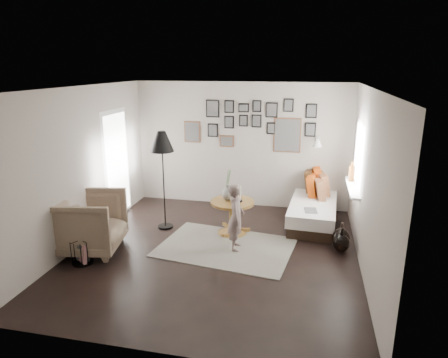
% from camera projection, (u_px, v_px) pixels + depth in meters
% --- Properties ---
extents(ground, '(4.80, 4.80, 0.00)m').
position_uv_depth(ground, '(214.00, 252.00, 6.45)').
color(ground, black).
rests_on(ground, ground).
extents(wall_back, '(4.50, 0.00, 4.50)m').
position_uv_depth(wall_back, '(241.00, 145.00, 8.35)').
color(wall_back, '#A0968C').
rests_on(wall_back, ground).
extents(wall_front, '(4.50, 0.00, 4.50)m').
position_uv_depth(wall_front, '(155.00, 240.00, 3.84)').
color(wall_front, '#A0968C').
rests_on(wall_front, ground).
extents(wall_left, '(0.00, 4.80, 4.80)m').
position_uv_depth(wall_left, '(81.00, 167.00, 6.55)').
color(wall_left, '#A0968C').
rests_on(wall_left, ground).
extents(wall_right, '(0.00, 4.80, 4.80)m').
position_uv_depth(wall_right, '(368.00, 184.00, 5.63)').
color(wall_right, '#A0968C').
rests_on(wall_right, ground).
extents(ceiling, '(4.80, 4.80, 0.00)m').
position_uv_depth(ceiling, '(213.00, 88.00, 5.73)').
color(ceiling, white).
rests_on(ceiling, wall_back).
extents(door_left, '(0.00, 2.14, 2.14)m').
position_uv_depth(door_left, '(117.00, 165.00, 7.75)').
color(door_left, white).
rests_on(door_left, wall_left).
extents(window_right, '(0.15, 1.32, 1.30)m').
position_uv_depth(window_right, '(352.00, 182.00, 7.01)').
color(window_right, white).
rests_on(window_right, wall_right).
extents(gallery_wall, '(2.74, 0.03, 1.08)m').
position_uv_depth(gallery_wall, '(255.00, 125.00, 8.15)').
color(gallery_wall, brown).
rests_on(gallery_wall, wall_back).
extents(wall_sconce, '(0.18, 0.36, 0.16)m').
position_uv_depth(wall_sconce, '(317.00, 143.00, 7.74)').
color(wall_sconce, white).
rests_on(wall_sconce, wall_back).
extents(rug, '(2.33, 1.78, 0.01)m').
position_uv_depth(rug, '(226.00, 247.00, 6.63)').
color(rug, beige).
rests_on(rug, ground).
extents(pedestal_table, '(0.78, 0.78, 0.61)m').
position_uv_depth(pedestal_table, '(232.00, 218.00, 7.12)').
color(pedestal_table, brown).
rests_on(pedestal_table, ground).
extents(vase, '(0.22, 0.22, 0.55)m').
position_uv_depth(vase, '(228.00, 191.00, 7.02)').
color(vase, black).
rests_on(vase, pedestal_table).
extents(candles, '(0.13, 0.13, 0.29)m').
position_uv_depth(candles, '(239.00, 194.00, 6.97)').
color(candles, black).
rests_on(candles, pedestal_table).
extents(daybed, '(0.95, 2.00, 0.94)m').
position_uv_depth(daybed, '(313.00, 206.00, 7.69)').
color(daybed, black).
rests_on(daybed, ground).
extents(magazine_on_daybed, '(0.24, 0.31, 0.02)m').
position_uv_depth(magazine_on_daybed, '(311.00, 210.00, 7.06)').
color(magazine_on_daybed, black).
rests_on(magazine_on_daybed, daybed).
extents(armchair, '(1.22, 1.19, 0.96)m').
position_uv_depth(armchair, '(88.00, 223.00, 6.41)').
color(armchair, '#74624E').
rests_on(armchair, ground).
extents(armchair_cushion, '(0.49, 0.50, 0.20)m').
position_uv_depth(armchair_cushion, '(90.00, 221.00, 6.45)').
color(armchair_cushion, silver).
rests_on(armchair_cushion, armchair).
extents(floor_lamp, '(0.42, 0.42, 1.81)m').
position_uv_depth(floor_lamp, '(162.00, 145.00, 7.03)').
color(floor_lamp, black).
rests_on(floor_lamp, ground).
extents(magazine_basket, '(0.40, 0.40, 0.38)m').
position_uv_depth(magazine_basket, '(82.00, 252.00, 6.06)').
color(magazine_basket, black).
rests_on(magazine_basket, ground).
extents(demijohn_large, '(0.30, 0.30, 0.45)m').
position_uv_depth(demijohn_large, '(341.00, 238.00, 6.55)').
color(demijohn_large, black).
rests_on(demijohn_large, ground).
extents(demijohn_small, '(0.26, 0.26, 0.41)m').
position_uv_depth(demijohn_small, '(341.00, 243.00, 6.45)').
color(demijohn_small, black).
rests_on(demijohn_small, ground).
extents(child, '(0.31, 0.43, 1.11)m').
position_uv_depth(child, '(236.00, 217.00, 6.43)').
color(child, '#6D5956').
rests_on(child, ground).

